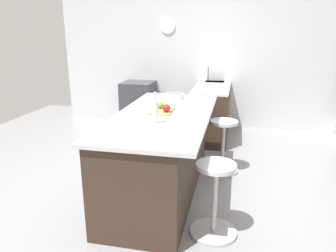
# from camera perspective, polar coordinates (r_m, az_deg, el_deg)

# --- Properties ---
(ground_plane) EXTENTS (7.62, 7.62, 0.00)m
(ground_plane) POSITION_cam_1_polar(r_m,az_deg,el_deg) (3.88, -1.53, -11.53)
(ground_plane) COLOR gray
(interior_partition_left) EXTENTS (0.15, 5.34, 2.84)m
(interior_partition_left) POSITION_cam_1_polar(r_m,az_deg,el_deg) (6.31, 4.85, 12.93)
(interior_partition_left) COLOR silver
(interior_partition_left) RESTS_ON ground_plane
(sink_cabinet) EXTENTS (2.22, 0.60, 1.18)m
(sink_cabinet) POSITION_cam_1_polar(r_m,az_deg,el_deg) (6.07, 8.03, 3.47)
(sink_cabinet) COLOR #38281E
(sink_cabinet) RESTS_ON ground_plane
(oven_range) EXTENTS (0.60, 0.61, 0.87)m
(oven_range) POSITION_cam_1_polar(r_m,az_deg,el_deg) (6.34, -5.25, 3.93)
(oven_range) COLOR #38383D
(oven_range) RESTS_ON ground_plane
(kitchen_island) EXTENTS (2.26, 1.02, 0.95)m
(kitchen_island) POSITION_cam_1_polar(r_m,az_deg,el_deg) (3.70, -1.48, -4.77)
(kitchen_island) COLOR #38281E
(kitchen_island) RESTS_ON ground_plane
(stool_by_window) EXTENTS (0.44, 0.44, 0.71)m
(stool_by_window) POSITION_cam_1_polar(r_m,az_deg,el_deg) (4.32, 9.71, -3.83)
(stool_by_window) COLOR #B7B7BC
(stool_by_window) RESTS_ON ground_plane
(stool_middle) EXTENTS (0.44, 0.44, 0.71)m
(stool_middle) POSITION_cam_1_polar(r_m,az_deg,el_deg) (3.03, 8.29, -13.20)
(stool_middle) COLOR #B7B7BC
(stool_middle) RESTS_ON ground_plane
(cutting_board) EXTENTS (0.36, 0.24, 0.02)m
(cutting_board) POSITION_cam_1_polar(r_m,az_deg,el_deg) (3.60, -1.08, 2.68)
(cutting_board) COLOR tan
(cutting_board) RESTS_ON kitchen_island
(apple_green) EXTENTS (0.08, 0.08, 0.08)m
(apple_green) POSITION_cam_1_polar(r_m,az_deg,el_deg) (3.68, -1.32, 3.77)
(apple_green) COLOR #609E2D
(apple_green) RESTS_ON cutting_board
(apple_red) EXTENTS (0.09, 0.09, 0.09)m
(apple_red) POSITION_cam_1_polar(r_m,az_deg,el_deg) (3.51, -0.28, 3.23)
(apple_red) COLOR red
(apple_red) RESTS_ON cutting_board
(water_bottle) EXTENTS (0.06, 0.06, 0.31)m
(water_bottle) POSITION_cam_1_polar(r_m,az_deg,el_deg) (3.14, -2.26, 2.65)
(water_bottle) COLOR silver
(water_bottle) RESTS_ON kitchen_island
(fruit_bowl) EXTENTS (0.24, 0.24, 0.07)m
(fruit_bowl) POSITION_cam_1_polar(r_m,az_deg,el_deg) (4.30, 1.21, 5.41)
(fruit_bowl) COLOR silver
(fruit_bowl) RESTS_ON kitchen_island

